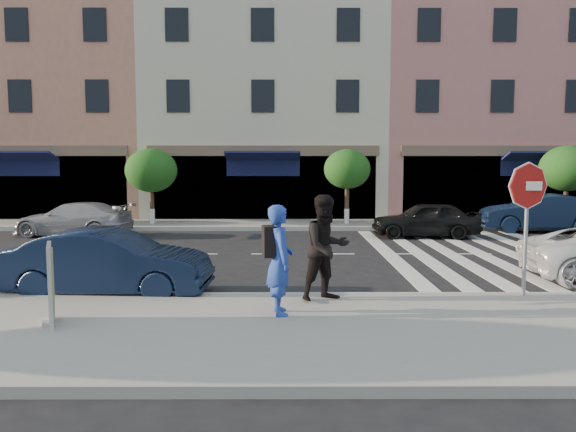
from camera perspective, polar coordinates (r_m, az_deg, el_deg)
The scene contains 17 objects.
ground at distance 12.46m, azimuth -2.54°, elevation -6.93°, with size 120.00×120.00×0.00m, color black.
sidewalk_near at distance 8.82m, azimuth -3.56°, elevation -11.74°, with size 60.00×4.50×0.15m, color gray.
sidewalk_far at distance 23.31m, azimuth -1.43°, elevation -0.87°, with size 60.00×3.00×0.15m, color gray.
building_west_mid at distance 31.63m, azimuth -22.11°, elevation 13.01°, with size 10.00×9.00×14.00m, color tan.
building_centre at distance 29.30m, azimuth -2.19°, elevation 11.08°, with size 11.00×9.00×11.00m, color beige.
building_east_mid at distance 31.38m, azimuth 20.81°, elevation 12.20°, with size 13.00×9.00×13.00m, color #AE6F67.
street_tree_wb at distance 23.61m, azimuth -13.72°, elevation 4.49°, with size 2.10×2.10×3.06m.
street_tree_c at distance 23.09m, azimuth 6.03°, elevation 4.72°, with size 1.90×1.90×3.04m.
street_tree_ea at distance 25.67m, azimuth 26.50°, elevation 4.33°, with size 2.20×2.20×3.19m.
stop_sign at distance 11.44m, azimuth 23.16°, elevation 1.60°, with size 0.90×0.13×2.54m.
photographer at distance 9.35m, azimuth -0.84°, elevation -4.46°, with size 0.67×0.44×1.84m, color #223E9C.
walker at distance 10.30m, azimuth 3.93°, elevation -3.23°, with size 0.95×0.74×1.94m, color black.
poster_board at distance 9.56m, azimuth -22.95°, elevation -6.53°, with size 0.38×0.79×1.27m.
car_near_mid at distance 11.89m, azimuth -17.74°, elevation -4.52°, with size 1.41×4.05×1.34m, color black.
car_far_left at distance 21.67m, azimuth -20.98°, elevation -0.31°, with size 1.71×4.21×1.22m, color #9E9DA2.
car_far_mid at distance 20.46m, azimuth 13.78°, elevation -0.34°, with size 1.51×3.76×1.28m, color black.
car_far_right at distance 23.44m, azimuth 24.22°, elevation 0.27°, with size 1.54×4.40×1.45m, color black.
Camera 1 is at (0.51, -12.15, 2.70)m, focal length 35.00 mm.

